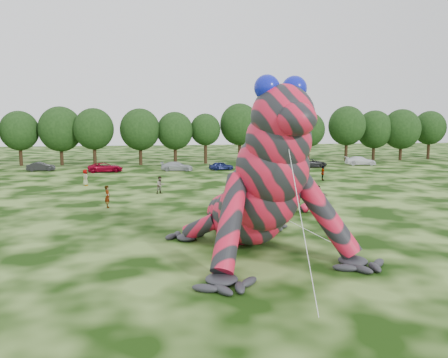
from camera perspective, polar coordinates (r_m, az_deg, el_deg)
name	(u,v)px	position (r m, az deg, el deg)	size (l,w,h in m)	color
ground	(343,279)	(21.39, 15.32, -12.49)	(240.00, 240.00, 0.00)	#16330A
inflatable_gecko	(242,164)	(25.80, 2.40, 1.97)	(15.96, 18.96, 9.48)	red
tree_4	(20,138)	(79.69, -25.12, 4.83)	(6.22, 5.60, 9.06)	black
tree_5	(61,136)	(77.95, -20.55, 5.29)	(7.16, 6.44, 9.80)	black
tree_6	(94,137)	(75.39, -16.61, 5.28)	(6.52, 5.86, 9.49)	black
tree_7	(140,137)	(75.00, -10.90, 5.44)	(6.68, 6.01, 9.48)	black
tree_8	(175,138)	(75.32, -6.41, 5.33)	(6.14, 5.53, 8.94)	black
tree_9	(205,139)	(76.18, -2.44, 5.29)	(5.27, 4.74, 8.68)	black
tree_10	(240,133)	(78.43, 2.06, 6.03)	(7.09, 6.38, 10.50)	black
tree_11	(275,134)	(79.63, 6.64, 5.85)	(7.01, 6.31, 10.07)	black
tree_12	(308,137)	(81.20, 10.97, 5.40)	(5.99, 5.39, 8.97)	black
tree_13	(347,134)	(83.41, 15.73, 5.71)	(6.83, 6.15, 10.13)	black
tree_14	(374,135)	(87.73, 19.02, 5.42)	(6.82, 6.14, 9.40)	black
tree_15	(401,135)	(89.44, 22.14, 5.38)	(7.17, 6.45, 9.63)	black
tree_16	(429,135)	(94.62, 25.23, 5.22)	(6.26, 5.63, 9.37)	black
car_1	(41,167)	(69.89, -22.79, 1.49)	(1.38, 3.96, 1.30)	black
car_2	(105,167)	(65.38, -15.23, 1.47)	(2.28, 4.95, 1.38)	maroon
car_3	(177,166)	(65.06, -6.18, 1.66)	(1.91, 4.71, 1.37)	#A7ADB0
car_4	(221,166)	(65.85, -0.37, 1.73)	(1.49, 3.69, 1.26)	navy
car_5	(279,164)	(68.72, 7.22, 2.01)	(1.60, 4.60, 1.51)	silver
car_6	(311,163)	(71.10, 11.32, 2.06)	(2.33, 5.05, 1.40)	#28282A
car_7	(360,161)	(76.84, 17.39, 2.29)	(2.06, 5.08, 1.47)	white
spectator_5	(318,195)	(38.75, 12.15, -2.10)	(1.63, 0.52, 1.76)	gray
spectator_0	(108,197)	(38.14, -14.97, -2.24)	(0.69, 0.45, 1.89)	gray
spectator_3	(323,173)	(55.41, 12.78, 0.74)	(1.06, 0.44, 1.80)	gray
spectator_4	(85,177)	(52.11, -17.66, 0.19)	(0.91, 0.59, 1.86)	gray
spectator_1	(160,185)	(44.48, -8.32, -0.79)	(0.86, 0.67, 1.77)	gray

